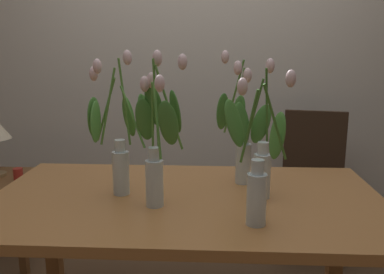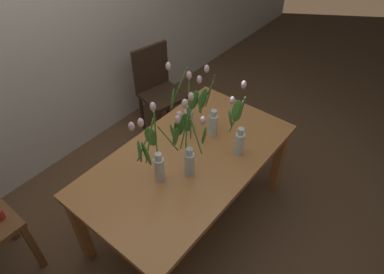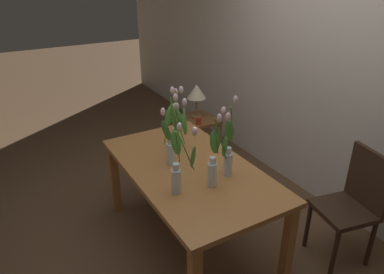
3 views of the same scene
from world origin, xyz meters
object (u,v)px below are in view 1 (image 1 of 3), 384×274
at_px(side_table, 4,195).
at_px(pillar_candle, 18,174).
at_px(dining_chair, 313,175).
at_px(dining_table, 186,217).
at_px(tulip_vase_1, 118,140).
at_px(tulip_vase_2, 239,142).
at_px(tulip_vase_3, 259,154).
at_px(tulip_vase_4, 158,144).
at_px(tulip_vase_0, 257,172).

xyz_separation_m(side_table, pillar_candle, (0.14, -0.06, 0.16)).
bearing_deg(dining_chair, dining_table, -126.58).
distance_m(dining_chair, side_table, 1.98).
relative_size(tulip_vase_1, pillar_candle, 7.82).
relative_size(tulip_vase_2, pillar_candle, 7.79).
height_order(tulip_vase_3, tulip_vase_4, tulip_vase_4).
xyz_separation_m(tulip_vase_3, tulip_vase_4, (-0.39, -0.12, 0.06)).
relative_size(tulip_vase_0, side_table, 0.95).
distance_m(tulip_vase_1, pillar_candle, 1.12).
bearing_deg(side_table, tulip_vase_0, -34.80).
distance_m(tulip_vase_0, dining_chair, 1.41).
bearing_deg(side_table, dining_table, -33.10).
bearing_deg(tulip_vase_4, tulip_vase_2, 40.90).
distance_m(tulip_vase_3, side_table, 1.75).
bearing_deg(dining_chair, tulip_vase_3, -115.29).
bearing_deg(pillar_candle, tulip_vase_2, -22.51).
relative_size(tulip_vase_2, side_table, 1.06).
bearing_deg(tulip_vase_4, tulip_vase_3, 17.34).
xyz_separation_m(dining_table, tulip_vase_0, (0.26, -0.23, 0.27)).
bearing_deg(dining_chair, side_table, -173.06).
relative_size(dining_table, tulip_vase_1, 2.73).
bearing_deg(tulip_vase_4, dining_table, 40.94).
bearing_deg(tulip_vase_3, tulip_vase_1, -179.17).
height_order(tulip_vase_4, side_table, tulip_vase_4).
xyz_separation_m(tulip_vase_4, pillar_candle, (-0.97, 0.81, -0.39)).
bearing_deg(side_table, pillar_candle, -23.63).
height_order(dining_table, dining_chair, dining_chair).
bearing_deg(tulip_vase_1, tulip_vase_0, -25.82).
relative_size(tulip_vase_1, tulip_vase_4, 1.00).
bearing_deg(pillar_candle, side_table, 156.37).
relative_size(tulip_vase_0, tulip_vase_3, 0.94).
bearing_deg(side_table, dining_chair, 6.94).
height_order(tulip_vase_4, pillar_candle, tulip_vase_4).
bearing_deg(dining_table, tulip_vase_0, -41.85).
bearing_deg(dining_chair, tulip_vase_0, -111.76).
bearing_deg(tulip_vase_3, dining_chair, 64.71).
bearing_deg(side_table, tulip_vase_2, -22.62).
height_order(tulip_vase_3, pillar_candle, tulip_vase_3).
relative_size(dining_table, tulip_vase_3, 2.89).
relative_size(tulip_vase_1, tulip_vase_2, 1.00).
bearing_deg(pillar_candle, tulip_vase_0, -35.82).
relative_size(tulip_vase_0, pillar_candle, 6.96).
height_order(tulip_vase_0, tulip_vase_1, tulip_vase_1).
distance_m(dining_chair, pillar_candle, 1.86).
relative_size(tulip_vase_3, pillar_candle, 7.38).
xyz_separation_m(dining_chair, pillar_candle, (-1.83, -0.30, 0.06)).
relative_size(tulip_vase_4, dining_chair, 0.63).
bearing_deg(tulip_vase_0, tulip_vase_1, 154.18).
bearing_deg(tulip_vase_3, tulip_vase_4, -162.66).
relative_size(tulip_vase_1, dining_chair, 0.63).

